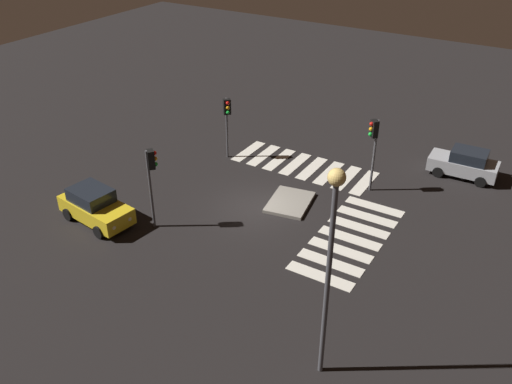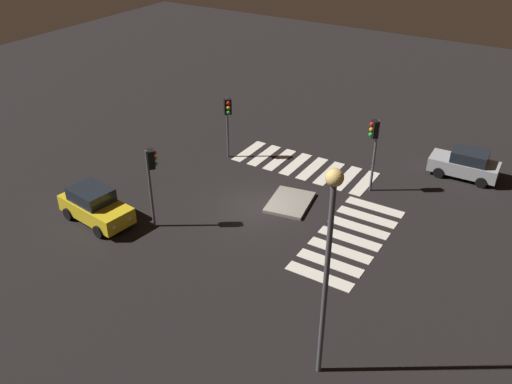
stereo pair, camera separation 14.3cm
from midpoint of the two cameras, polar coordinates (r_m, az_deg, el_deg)
The scene contains 10 objects.
ground_plane at distance 29.47m, azimuth 0.14°, elevation -1.68°, with size 80.00×80.00×0.00m, color black.
traffic_island at distance 29.84m, azimuth 3.72°, elevation -1.09°, with size 3.19×2.61×0.18m.
car_yellow at distance 29.16m, azimuth -16.45°, elevation -1.37°, with size 2.40×4.37×1.83m.
car_silver at distance 34.45m, azimuth 21.26°, elevation 2.77°, with size 1.98×4.02×1.73m.
traffic_light_west at distance 26.82m, azimuth -10.82°, elevation 2.34°, with size 0.53×0.54×4.32m.
traffic_light_east at distance 30.23m, azimuth 12.45°, elevation 5.52°, with size 0.53×0.54×4.33m.
traffic_light_north at distance 33.50m, azimuth -2.88°, elevation 8.23°, with size 0.54×0.53×3.97m.
street_lamp at distance 17.23m, azimuth 7.91°, elevation -5.62°, with size 0.56×0.56×8.36m.
crosswalk_near at distance 27.48m, azimuth 9.97°, elevation -4.84°, with size 7.60×3.20×0.02m.
crosswalk_side at distance 33.78m, azimuth 5.18°, elevation 2.71°, with size 3.20×8.75×0.02m.
Camera 2 is at (-21.22, -13.10, 15.71)m, focal length 38.01 mm.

